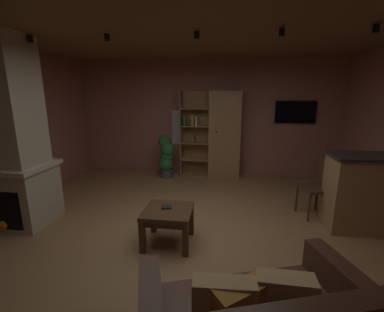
{
  "coord_description": "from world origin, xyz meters",
  "views": [
    {
      "loc": [
        0.46,
        -3.11,
        1.89
      ],
      "look_at": [
        0.0,
        0.4,
        1.05
      ],
      "focal_mm": 24.04,
      "sensor_mm": 36.0,
      "label": 1
    }
  ],
  "objects_px": {
    "dining_chair": "(320,184)",
    "potted_floor_plant": "(166,156)",
    "bookshelf_cabinet": "(221,135)",
    "coffee_table": "(168,216)",
    "kitchen_bar_counter": "(382,194)",
    "table_book_0": "(166,207)",
    "wall_mounted_tv": "(295,112)",
    "stone_fireplace": "(12,144)"
  },
  "relations": [
    {
      "from": "kitchen_bar_counter",
      "to": "table_book_0",
      "type": "xyz_separation_m",
      "value": [
        -2.92,
        -0.67,
        -0.07
      ]
    },
    {
      "from": "bookshelf_cabinet",
      "to": "potted_floor_plant",
      "type": "height_order",
      "value": "bookshelf_cabinet"
    },
    {
      "from": "stone_fireplace",
      "to": "potted_floor_plant",
      "type": "height_order",
      "value": "stone_fireplace"
    },
    {
      "from": "bookshelf_cabinet",
      "to": "coffee_table",
      "type": "relative_size",
      "value": 3.25
    },
    {
      "from": "stone_fireplace",
      "to": "bookshelf_cabinet",
      "type": "bearing_deg",
      "value": 43.23
    },
    {
      "from": "kitchen_bar_counter",
      "to": "dining_chair",
      "type": "relative_size",
      "value": 1.59
    },
    {
      "from": "potted_floor_plant",
      "to": "wall_mounted_tv",
      "type": "xyz_separation_m",
      "value": [
        2.91,
        0.5,
        1.0
      ]
    },
    {
      "from": "bookshelf_cabinet",
      "to": "stone_fireplace",
      "type": "bearing_deg",
      "value": -136.77
    },
    {
      "from": "kitchen_bar_counter",
      "to": "bookshelf_cabinet",
      "type": "bearing_deg",
      "value": 135.28
    },
    {
      "from": "coffee_table",
      "to": "wall_mounted_tv",
      "type": "relative_size",
      "value": 0.68
    },
    {
      "from": "table_book_0",
      "to": "potted_floor_plant",
      "type": "bearing_deg",
      "value": 103.0
    },
    {
      "from": "bookshelf_cabinet",
      "to": "coffee_table",
      "type": "height_order",
      "value": "bookshelf_cabinet"
    },
    {
      "from": "dining_chair",
      "to": "potted_floor_plant",
      "type": "relative_size",
      "value": 0.93
    },
    {
      "from": "coffee_table",
      "to": "dining_chair",
      "type": "distance_m",
      "value": 2.47
    },
    {
      "from": "stone_fireplace",
      "to": "coffee_table",
      "type": "relative_size",
      "value": 4.4
    },
    {
      "from": "table_book_0",
      "to": "bookshelf_cabinet",
      "type": "bearing_deg",
      "value": 78.15
    },
    {
      "from": "coffee_table",
      "to": "wall_mounted_tv",
      "type": "xyz_separation_m",
      "value": [
        2.27,
        3.21,
        1.14
      ]
    },
    {
      "from": "bookshelf_cabinet",
      "to": "coffee_table",
      "type": "distance_m",
      "value": 3.11
    },
    {
      "from": "coffee_table",
      "to": "table_book_0",
      "type": "xyz_separation_m",
      "value": [
        -0.03,
        0.05,
        0.1
      ]
    },
    {
      "from": "wall_mounted_tv",
      "to": "coffee_table",
      "type": "bearing_deg",
      "value": -125.25
    },
    {
      "from": "dining_chair",
      "to": "table_book_0",
      "type": "bearing_deg",
      "value": -154.81
    },
    {
      "from": "stone_fireplace",
      "to": "dining_chair",
      "type": "xyz_separation_m",
      "value": [
        4.51,
        0.83,
        -0.69
      ]
    },
    {
      "from": "coffee_table",
      "to": "table_book_0",
      "type": "relative_size",
      "value": 4.73
    },
    {
      "from": "coffee_table",
      "to": "dining_chair",
      "type": "xyz_separation_m",
      "value": [
        2.2,
        1.1,
        0.15
      ]
    },
    {
      "from": "kitchen_bar_counter",
      "to": "table_book_0",
      "type": "height_order",
      "value": "kitchen_bar_counter"
    },
    {
      "from": "bookshelf_cabinet",
      "to": "dining_chair",
      "type": "bearing_deg",
      "value": -49.63
    },
    {
      "from": "bookshelf_cabinet",
      "to": "coffee_table",
      "type": "xyz_separation_m",
      "value": [
        -0.59,
        -3.0,
        -0.61
      ]
    },
    {
      "from": "potted_floor_plant",
      "to": "coffee_table",
      "type": "bearing_deg",
      "value": -76.65
    },
    {
      "from": "table_book_0",
      "to": "dining_chair",
      "type": "distance_m",
      "value": 2.47
    },
    {
      "from": "kitchen_bar_counter",
      "to": "wall_mounted_tv",
      "type": "xyz_separation_m",
      "value": [
        -0.62,
        2.49,
        0.96
      ]
    },
    {
      "from": "dining_chair",
      "to": "wall_mounted_tv",
      "type": "distance_m",
      "value": 2.33
    },
    {
      "from": "bookshelf_cabinet",
      "to": "table_book_0",
      "type": "distance_m",
      "value": 3.05
    },
    {
      "from": "bookshelf_cabinet",
      "to": "dining_chair",
      "type": "relative_size",
      "value": 2.16
    },
    {
      "from": "dining_chair",
      "to": "potted_floor_plant",
      "type": "bearing_deg",
      "value": 150.52
    },
    {
      "from": "stone_fireplace",
      "to": "kitchen_bar_counter",
      "type": "relative_size",
      "value": 1.84
    },
    {
      "from": "stone_fireplace",
      "to": "wall_mounted_tv",
      "type": "bearing_deg",
      "value": 32.69
    },
    {
      "from": "kitchen_bar_counter",
      "to": "table_book_0",
      "type": "bearing_deg",
      "value": -167.08
    },
    {
      "from": "bookshelf_cabinet",
      "to": "coffee_table",
      "type": "bearing_deg",
      "value": -101.13
    },
    {
      "from": "stone_fireplace",
      "to": "coffee_table",
      "type": "height_order",
      "value": "stone_fireplace"
    },
    {
      "from": "bookshelf_cabinet",
      "to": "wall_mounted_tv",
      "type": "xyz_separation_m",
      "value": [
        1.68,
        0.21,
        0.53
      ]
    },
    {
      "from": "kitchen_bar_counter",
      "to": "potted_floor_plant",
      "type": "distance_m",
      "value": 4.05
    },
    {
      "from": "kitchen_bar_counter",
      "to": "wall_mounted_tv",
      "type": "height_order",
      "value": "wall_mounted_tv"
    }
  ]
}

